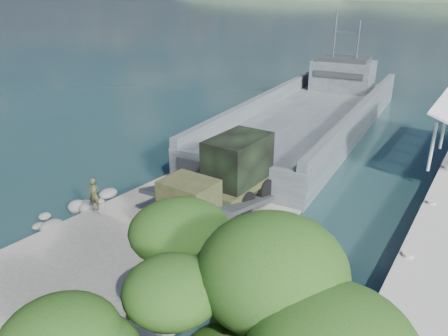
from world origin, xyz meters
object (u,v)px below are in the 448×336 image
at_px(military_truck, 223,179).
at_px(soldier, 95,201).
at_px(landing_craft, 310,122).
at_px(overhang_tree, 215,329).

bearing_deg(military_truck, soldier, -141.18).
distance_m(landing_craft, military_truck, 18.33).
height_order(landing_craft, overhang_tree, landing_craft).
bearing_deg(landing_craft, military_truck, -87.18).
relative_size(military_truck, soldier, 4.80).
height_order(landing_craft, military_truck, landing_craft).
height_order(military_truck, overhang_tree, overhang_tree).
xyz_separation_m(military_truck, soldier, (-5.58, -4.18, -1.07)).
distance_m(soldier, overhang_tree, 16.35).
distance_m(military_truck, soldier, 7.05).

